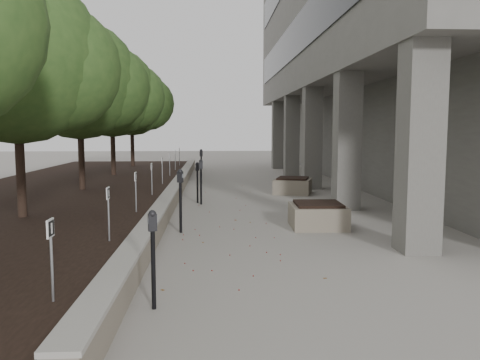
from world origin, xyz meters
name	(u,v)px	position (x,y,z in m)	size (l,w,h in m)	color
ground	(244,269)	(0.00, 0.00, 0.00)	(90.00, 90.00, 0.00)	gray
retaining_wall	(176,189)	(-1.82, 9.00, 0.25)	(0.39, 26.00, 0.50)	gray
planting_bed	(70,192)	(-5.50, 9.00, 0.20)	(7.00, 26.00, 0.40)	black
brutalist_building	(444,10)	(9.50, 13.00, 7.50)	(13.10, 26.00, 15.00)	slate
crabapple_tree_2	(17,94)	(-4.80, 3.00, 3.12)	(4.60, 4.00, 5.44)	#2A4B1C
crabapple_tree_3	(80,105)	(-4.80, 8.00, 3.12)	(4.60, 4.00, 5.44)	#2A4B1C
crabapple_tree_4	(112,111)	(-4.80, 13.00, 3.12)	(4.60, 4.00, 5.44)	#2A4B1C
crabapple_tree_5	(132,115)	(-4.80, 18.00, 3.12)	(4.60, 4.00, 5.44)	#2A4B1C
parking_sign_1	(52,260)	(-2.35, -2.50, 0.88)	(0.04, 0.22, 0.96)	black
parking_sign_2	(109,214)	(-2.35, 0.50, 0.88)	(0.04, 0.22, 0.96)	black
parking_sign_3	(136,192)	(-2.35, 3.50, 0.88)	(0.04, 0.22, 0.96)	black
parking_sign_4	(152,179)	(-2.35, 6.50, 0.88)	(0.04, 0.22, 0.96)	black
parking_sign_5	(162,170)	(-2.35, 9.50, 0.88)	(0.04, 0.22, 0.96)	black
parking_sign_6	(170,164)	(-2.35, 12.50, 0.88)	(0.04, 0.22, 0.96)	black
parking_sign_7	(175,160)	(-2.35, 15.50, 0.88)	(0.04, 0.22, 0.96)	black
parking_sign_8	(179,156)	(-2.35, 18.50, 0.88)	(0.04, 0.22, 0.96)	black
parking_meter_1	(153,260)	(-1.30, -1.75, 0.66)	(0.13, 0.09, 1.32)	black
parking_meter_2	(180,201)	(-1.26, 2.97, 0.73)	(0.14, 0.10, 1.46)	black
parking_meter_3	(201,182)	(-0.90, 7.12, 0.71)	(0.14, 0.10, 1.43)	black
parking_meter_4	(197,183)	(-1.02, 7.45, 0.66)	(0.13, 0.09, 1.32)	black
parking_meter_5	(201,166)	(-1.03, 12.92, 0.75)	(0.15, 0.11, 1.51)	black
planter_front	(318,215)	(2.00, 3.41, 0.30)	(1.29, 1.29, 0.60)	gray
planter_back	(293,185)	(2.41, 9.53, 0.30)	(1.29, 1.29, 0.60)	gray
berry_scatter	(229,216)	(-0.10, 5.00, 0.01)	(3.30, 14.10, 0.02)	maroon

